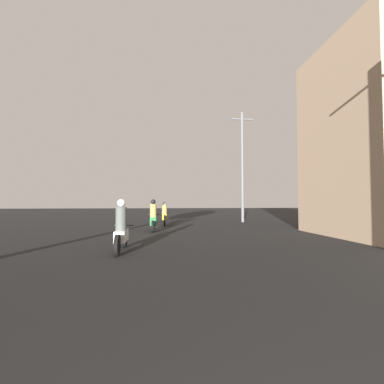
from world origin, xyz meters
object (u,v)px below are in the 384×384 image
Objects in this scene: building_right_near at (379,139)px; motorcycle_green at (153,218)px; utility_pole_far at (242,165)px; motorcycle_white at (121,231)px; motorcycle_yellow at (164,215)px.

motorcycle_green is at bearing 162.20° from building_right_near.
building_right_near is 8.84m from utility_pole_far.
motorcycle_white is at bearing -168.29° from building_right_near.
motorcycle_white is 0.23× the size of building_right_near.
motorcycle_green is 0.24× the size of utility_pole_far.
motorcycle_yellow is at bearing -164.41° from utility_pole_far.
motorcycle_yellow is at bearing 89.67° from motorcycle_green.
motorcycle_green is 0.23× the size of building_right_near.
building_right_near is (9.16, -6.54, 3.60)m from motorcycle_yellow.
motorcycle_yellow is at bearing 86.26° from motorcycle_white.
motorcycle_yellow is 0.26× the size of utility_pole_far.
building_right_near reaches higher than motorcycle_green.
motorcycle_white reaches higher than motorcycle_yellow.
motorcycle_white is at bearing -88.59° from motorcycle_green.
building_right_near is at bearing -66.62° from utility_pole_far.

